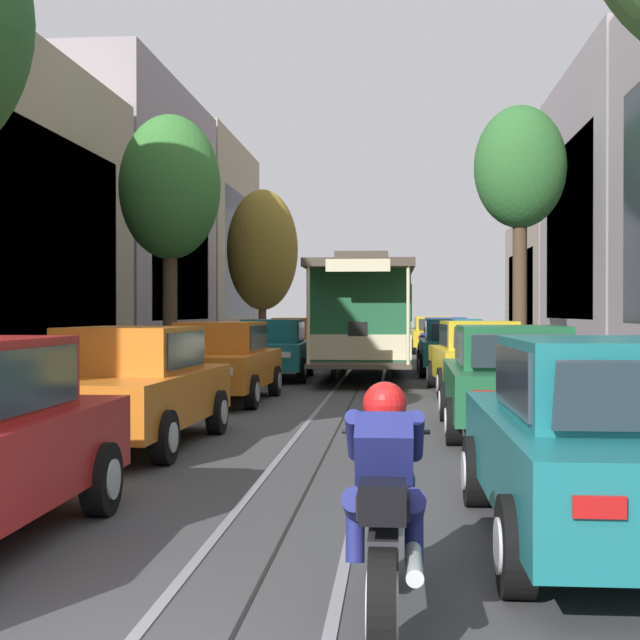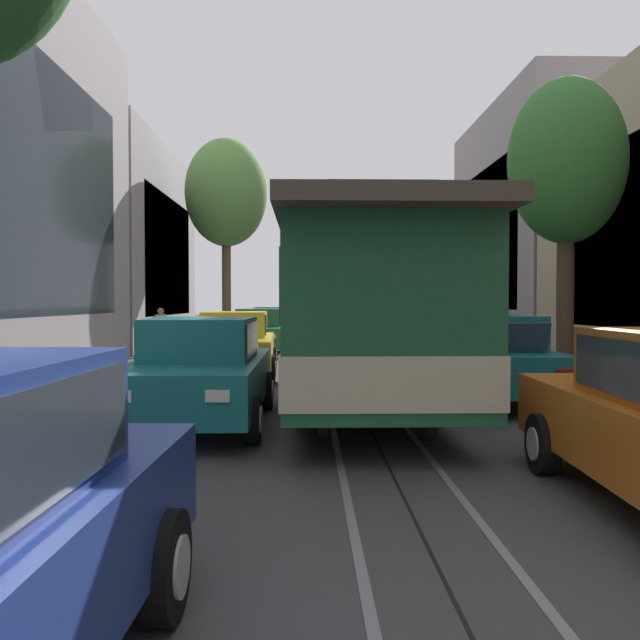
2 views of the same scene
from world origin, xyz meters
The scene contains 18 objects.
ground_plane centered at (0.00, 19.50, 0.00)m, with size 160.00×160.00×0.00m, color #424244.
trolley_track_rails centered at (0.00, 22.38, 0.00)m, with size 1.14×56.75×0.01m.
building_facade_left centered at (-9.36, 20.70, 4.77)m, with size 5.80×48.45×10.15m.
parked_car_orange_second_left centered at (-2.64, 7.90, 0.80)m, with size 2.10×4.40×1.58m.
parked_car_orange_mid_left centered at (-2.59, 13.89, 0.80)m, with size 2.07×4.39×1.58m.
parked_car_teal_fourth_left centered at (-2.39, 19.97, 0.80)m, with size 2.06×4.39×1.58m.
parked_car_orange_fifth_left centered at (-2.43, 26.32, 0.80)m, with size 2.11×4.41×1.58m.
parked_car_teal_near_right centered at (2.50, 3.18, 0.80)m, with size 2.02×4.37×1.58m.
parked_car_green_second_right centered at (2.55, 9.62, 0.80)m, with size 2.05×4.38×1.58m.
parked_car_yellow_mid_right centered at (2.65, 16.18, 0.80)m, with size 2.12×4.41×1.58m.
parked_car_teal_fourth_right centered at (2.48, 22.12, 0.80)m, with size 2.00×4.36×1.58m.
parked_car_blue_fifth_right centered at (2.64, 29.22, 0.80)m, with size 2.09×4.40×1.58m.
parked_car_yellow_sixth_right centered at (2.43, 35.58, 0.80)m, with size 2.05×4.38×1.58m.
street_tree_kerb_left_second centered at (-4.66, 17.99, 4.77)m, with size 2.50×2.15×6.62m.
street_tree_kerb_left_mid centered at (-4.43, 31.77, 4.23)m, with size 2.82×2.55×6.64m.
street_tree_kerb_right_second centered at (4.69, 24.61, 6.14)m, with size 2.83×2.57×8.17m.
cable_car_trolley centered at (0.00, 21.12, 1.66)m, with size 2.61×9.14×3.28m.
motorcycle_with_rider centered at (0.83, 1.39, 0.65)m, with size 0.56×1.99×1.37m.
Camera 1 is at (0.90, -3.82, 1.78)m, focal length 50.83 mm.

